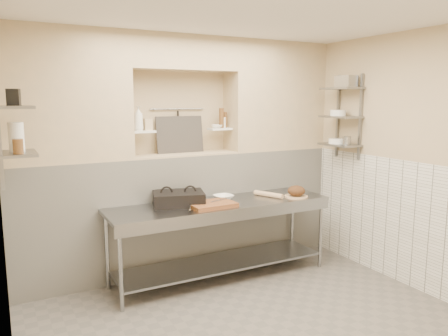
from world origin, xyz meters
TOP-DOWN VIEW (x-y plane):
  - floor at (0.00, 0.00)m, footprint 4.00×3.90m
  - ceiling at (0.00, 0.00)m, footprint 4.00×3.90m
  - wall_right at (2.05, 0.00)m, footprint 0.10×3.90m
  - wall_back at (0.00, 2.00)m, footprint 4.00×0.10m
  - backwall_lower at (0.00, 1.75)m, footprint 4.00×0.40m
  - alcove_sill at (0.00, 1.75)m, footprint 1.30×0.40m
  - backwall_pillar_left at (-1.33, 1.75)m, footprint 1.35×0.40m
  - backwall_pillar_right at (1.33, 1.75)m, footprint 1.35×0.40m
  - backwall_header at (0.00, 1.75)m, footprint 1.30×0.40m
  - wainscot_left at (-1.99, 0.00)m, footprint 0.02×3.90m
  - wainscot_right at (1.99, 0.00)m, footprint 0.02×3.90m
  - alcove_shelf_left at (-0.50, 1.75)m, footprint 0.28×0.16m
  - alcove_shelf_right at (0.50, 1.75)m, footprint 0.28×0.16m
  - utensil_rail at (0.00, 1.92)m, footprint 0.70×0.02m
  - hanging_steel at (0.00, 1.90)m, footprint 0.02×0.02m
  - splash_panel at (0.00, 1.85)m, footprint 0.60×0.08m
  - wall_shelf_left_lower at (-1.84, 1.05)m, footprint 0.30×0.50m
  - wall_shelf_left_upper at (-1.84, 1.05)m, footprint 0.30×0.50m
  - shelf_rail_right_a at (1.98, 1.25)m, footprint 0.03×0.03m
  - shelf_rail_right_b at (1.98, 0.85)m, footprint 0.03×0.03m
  - wall_shelf_right_lower at (1.84, 1.05)m, footprint 0.30×0.50m
  - wall_shelf_right_mid at (1.84, 1.05)m, footprint 0.30×0.50m
  - wall_shelf_right_upper at (1.84, 1.05)m, footprint 0.30×0.50m
  - prep_table at (0.22, 1.18)m, footprint 2.60×0.70m
  - panini_press at (-0.25, 1.30)m, footprint 0.64×0.54m
  - cutting_board at (0.05, 1.08)m, footprint 0.51×0.37m
  - knife_blade at (0.17, 1.13)m, footprint 0.24×0.10m
  - tongs at (-0.26, 0.97)m, footprint 0.12×0.23m
  - mixing_bowl at (0.33, 1.32)m, footprint 0.24×0.24m
  - rolling_pin at (0.87, 1.19)m, footprint 0.22×0.38m
  - bread_board at (1.16, 1.02)m, footprint 0.28×0.28m
  - bread_loaf at (1.16, 1.02)m, footprint 0.21×0.21m
  - bottle_soap at (-0.54, 1.74)m, footprint 0.13×0.13m
  - jar_alcove at (-0.43, 1.76)m, footprint 0.09×0.09m
  - bowl_alcove at (0.45, 1.73)m, footprint 0.17×0.17m
  - condiment_a at (0.59, 1.78)m, footprint 0.05×0.05m
  - condiment_b at (0.52, 1.75)m, footprint 0.06×0.06m
  - condiment_c at (0.57, 1.79)m, footprint 0.08×0.08m
  - jug_left at (-1.84, 1.09)m, footprint 0.13×0.13m
  - jar_left at (-1.84, 0.90)m, footprint 0.08×0.08m
  - box_left_upper at (-1.84, 1.07)m, footprint 0.12×0.12m
  - bowl_right at (1.84, 1.10)m, footprint 0.21×0.21m
  - canister_right at (1.84, 0.93)m, footprint 0.10×0.10m
  - bowl_right_mid at (1.84, 1.10)m, footprint 0.20×0.20m
  - basket_right at (1.84, 0.98)m, footprint 0.20×0.24m

SIDE VIEW (x-z plane):
  - floor at x=0.00m, z-range -0.10..0.00m
  - prep_table at x=0.22m, z-range 0.19..1.09m
  - backwall_lower at x=0.00m, z-range 0.00..1.40m
  - wainscot_left at x=-1.99m, z-range 0.00..1.40m
  - wainscot_right at x=1.99m, z-range 0.00..1.40m
  - bread_board at x=1.16m, z-range 0.90..0.92m
  - cutting_board at x=0.05m, z-range 0.90..0.95m
  - mixing_bowl at x=0.33m, z-range 0.90..0.95m
  - rolling_pin at x=0.87m, z-range 0.90..0.96m
  - knife_blade at x=0.17m, z-range 0.95..0.95m
  - tongs at x=-0.26m, z-range 0.94..0.97m
  - panini_press at x=-0.25m, z-range 0.90..1.05m
  - bread_loaf at x=1.16m, z-range 0.92..1.04m
  - wall_right at x=2.05m, z-range 0.00..2.80m
  - wall_back at x=0.00m, z-range 0.00..2.80m
  - alcove_sill at x=0.00m, z-range 1.40..1.42m
  - wall_shelf_right_lower at x=1.84m, z-range 1.49..1.51m
  - bowl_right at x=1.84m, z-range 1.51..1.57m
  - canister_right at x=1.84m, z-range 1.51..1.62m
  - wall_shelf_left_lower at x=-1.84m, z-range 1.59..1.61m
  - splash_panel at x=0.00m, z-range 1.42..1.86m
  - jar_left at x=-1.84m, z-range 1.61..1.74m
  - alcove_shelf_left at x=-0.50m, z-range 1.69..1.71m
  - alcove_shelf_right at x=0.50m, z-range 1.69..1.71m
  - bowl_alcove at x=0.45m, z-range 1.71..1.76m
  - jug_left at x=-1.84m, z-range 1.61..1.87m
  - condiment_c at x=0.57m, z-range 1.71..1.84m
  - jar_alcove at x=-0.43m, z-range 1.71..1.85m
  - hanging_steel at x=0.00m, z-range 1.63..1.93m
  - condiment_a at x=0.59m, z-range 1.71..1.91m
  - condiment_b at x=0.52m, z-range 1.71..1.96m
  - shelf_rail_right_a at x=1.98m, z-range 1.33..2.38m
  - shelf_rail_right_b at x=1.98m, z-range 1.33..2.38m
  - wall_shelf_right_mid at x=1.84m, z-range 1.84..1.86m
  - bottle_soap at x=-0.54m, z-range 1.71..1.99m
  - bowl_right_mid at x=1.84m, z-range 1.86..1.93m
  - utensil_rail at x=0.00m, z-range 1.94..1.96m
  - wall_shelf_left_upper at x=-1.84m, z-range 1.99..2.01m
  - box_left_upper at x=-1.84m, z-range 2.01..2.16m
  - backwall_pillar_left at x=-1.33m, z-range 1.40..2.80m
  - backwall_pillar_right at x=1.33m, z-range 1.40..2.80m
  - wall_shelf_right_upper at x=1.84m, z-range 2.19..2.21m
  - basket_right at x=1.84m, z-range 2.21..2.35m
  - backwall_header at x=0.00m, z-range 2.40..2.80m
  - ceiling at x=0.00m, z-range 2.80..2.90m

